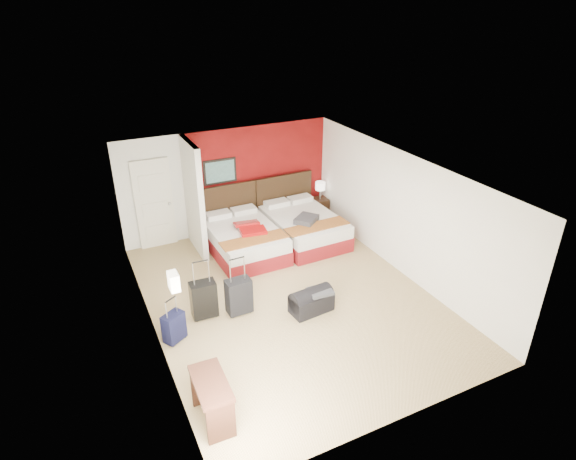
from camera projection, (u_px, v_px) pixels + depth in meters
ground at (289, 298)px, 9.04m from camera, size 6.50×6.50×0.00m
room_walls at (191, 223)px, 9.07m from camera, size 5.02×6.52×2.50m
red_accent_panel at (258, 177)px, 11.37m from camera, size 3.50×0.04×2.50m
partition_wall at (194, 198)px, 10.19m from camera, size 0.12×1.20×2.50m
entry_door at (154, 204)px, 10.47m from camera, size 0.82×0.06×2.05m
bed_left at (244, 241)px, 10.46m from camera, size 1.44×2.03×0.60m
bed_right at (304, 228)px, 11.03m from camera, size 1.49×2.08×0.61m
red_suitcase_open at (250, 228)px, 10.27m from camera, size 0.65×0.82×0.09m
jacket_bundle at (306, 219)px, 10.58m from camera, size 0.66×0.64×0.12m
nightstand at (320, 208)px, 12.15m from camera, size 0.40×0.40×0.53m
table_lamp at (320, 190)px, 11.93m from camera, size 0.26×0.26×0.44m
suitcase_black at (204, 301)px, 8.37m from camera, size 0.46×0.30×0.67m
suitcase_charcoal at (239, 297)px, 8.48m from camera, size 0.45×0.29×0.66m
suitcase_navy at (174, 328)px, 7.81m from camera, size 0.42×0.38×0.50m
duffel_bag at (311, 302)px, 8.58m from camera, size 0.80×0.48×0.39m
jacket_draped at (320, 291)px, 8.50m from camera, size 0.44×0.38×0.06m
desk at (212, 401)px, 6.29m from camera, size 0.44×0.85×0.69m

